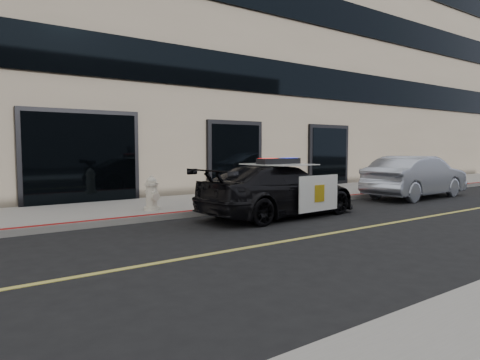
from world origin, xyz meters
TOP-DOWN VIEW (x-y plane):
  - ground at (0.00, 0.00)m, footprint 120.00×120.00m
  - sidewalk_n at (0.00, 5.25)m, footprint 60.00×3.50m
  - building_n at (0.00, 10.50)m, footprint 60.00×7.00m
  - police_car at (2.60, 2.32)m, footprint 2.45×4.81m
  - silver_sedan at (9.14, 2.55)m, footprint 1.97×4.62m
  - fire_hydrant at (-0.02, 4.26)m, footprint 0.40×0.56m

SIDE VIEW (x-z plane):
  - ground at x=0.00m, z-range 0.00..0.00m
  - sidewalk_n at x=0.00m, z-range 0.00..0.15m
  - fire_hydrant at x=-0.02m, z-range 0.12..1.01m
  - police_car at x=2.60m, z-range -0.08..1.42m
  - silver_sedan at x=9.14m, z-range 0.00..1.47m
  - building_n at x=0.00m, z-range 0.00..12.00m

